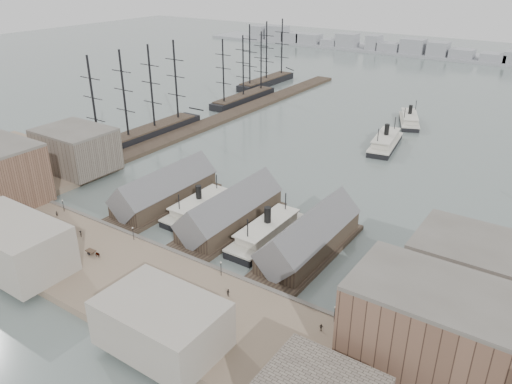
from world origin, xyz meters
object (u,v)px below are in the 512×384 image
Objects in this scene: horse_cart_left at (49,225)px; horse_cart_right at (218,318)px; tram at (346,361)px; horse_cart_center at (95,254)px; ferry_docked_west at (199,206)px.

horse_cart_right reaches higher than horse_cart_left.
tram reaches higher than horse_cart_center.
horse_cart_left is at bearing -179.49° from tram.
ferry_docked_west reaches higher than horse_cart_left.
tram is 92.59m from horse_cart_left.
tram is at bearing -50.88° from horse_cart_left.
ferry_docked_west is 2.66× the size of tram.
horse_cart_center is at bearing -56.12° from horse_cart_left.
horse_cart_left is 23.09m from horse_cart_center.
tram is 2.38× the size of horse_cart_left.
ferry_docked_west is 74.90m from tram.
horse_cart_center is 1.04× the size of horse_cart_right.
ferry_docked_west reaches higher than tram.
horse_cart_right is (37.75, -38.67, 0.52)m from ferry_docked_west.
horse_cart_left is 0.93× the size of horse_cart_right.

